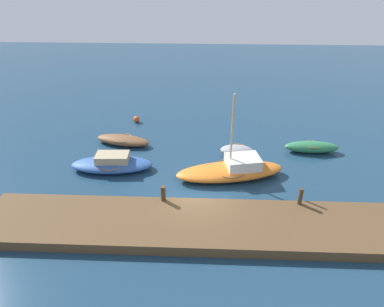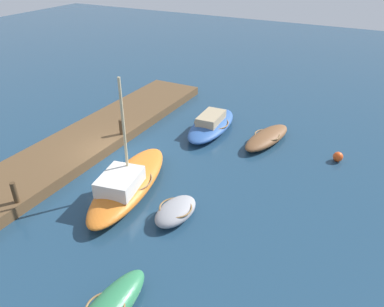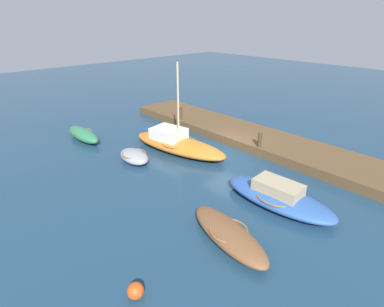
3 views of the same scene
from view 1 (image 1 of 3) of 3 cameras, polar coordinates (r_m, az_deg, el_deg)
The scene contains 10 objects.
ground_plane at distance 19.15m, azimuth 0.61°, elevation -7.94°, with size 84.00×84.00×0.00m, color navy.
dock_platform at distance 17.16m, azimuth 0.35°, elevation -12.00°, with size 21.29×3.69×0.55m, color brown.
motorboat_blue at distance 22.23m, azimuth -13.36°, elevation -1.66°, with size 5.29×2.27×1.12m.
rowboat_brown at distance 25.22m, azimuth -11.60°, elevation 2.24°, with size 4.26×2.19×0.64m.
dinghy_grey at distance 23.51m, azimuth 7.62°, elevation 0.52°, with size 2.40×1.50×0.66m.
sailboat_orange at distance 20.94m, azimuth 6.75°, elevation -2.77°, with size 6.98×3.34×5.44m.
rowboat_green at distance 25.09m, azimuth 19.58°, elevation 1.06°, with size 3.74×1.21×0.78m.
mooring_post_west at distance 18.07m, azimuth -4.89°, elevation -6.75°, with size 0.26×0.26×0.88m, color #47331E.
mooring_post_mid_west at distance 18.63m, azimuth 17.88°, elevation -6.91°, with size 0.23×0.23×0.96m, color #47331E.
marker_buoy at distance 28.67m, azimuth -9.38°, elevation 5.74°, with size 0.52×0.52×0.52m, color #E54C19.
Camera 1 is at (0.44, -15.18, 11.67)m, focal length 31.52 mm.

